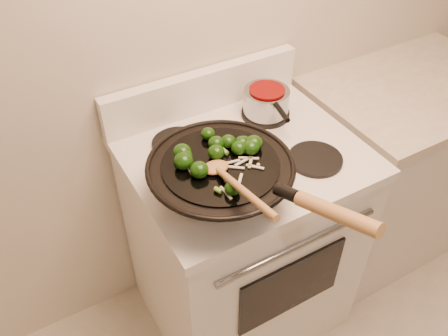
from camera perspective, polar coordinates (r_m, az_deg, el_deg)
stove at (r=1.93m, az=2.12°, el=-8.42°), size 0.78×0.67×1.08m
counter_unit at (r=2.39m, az=19.75°, el=0.17°), size 0.87×0.62×0.91m
wok at (r=1.38m, az=-0.26°, el=-1.34°), size 0.43×0.70×0.27m
stirfry at (r=1.35m, az=-0.79°, el=1.93°), size 0.27×0.28×0.05m
wooden_spoon at (r=1.24m, az=0.82°, el=-1.47°), size 0.08×0.34×0.11m
saucepan at (r=1.75m, az=5.12°, el=8.01°), size 0.17×0.27×0.10m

